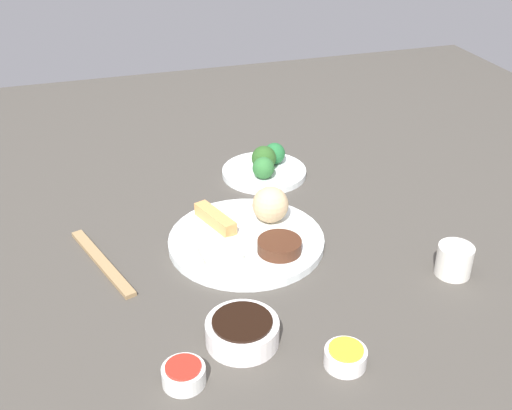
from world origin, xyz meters
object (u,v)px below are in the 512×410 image
Objects in this scene: broccoli_plate at (264,172)px; sauce_ramekin_sweet_and_sour at (184,375)px; sauce_ramekin_hot_mustard at (345,357)px; chopsticks_pair at (102,262)px; main_plate at (246,241)px; soy_sauce_bowl at (242,332)px; teacup at (454,260)px.

sauce_ramekin_sweet_and_sour is (-0.57, 0.30, 0.01)m from broccoli_plate.
sauce_ramekin_hot_mustard is 0.48m from chopsticks_pair.
main_plate reaches higher than chopsticks_pair.
soy_sauce_bowl is (-0.51, 0.20, 0.01)m from broccoli_plate.
soy_sauce_bowl is at bearing -145.25° from chopsticks_pair.
main_plate is 0.27m from chopsticks_pair.
sauce_ramekin_hot_mustard reaches higher than chopsticks_pair.
chopsticks_pair is (0.32, 0.08, -0.01)m from sauce_ramekin_sweet_and_sour.
broccoli_plate is 0.50m from teacup.
soy_sauce_bowl is 0.16m from sauce_ramekin_hot_mustard.
sauce_ramekin_hot_mustard is at bearing 118.57° from teacup.
teacup is at bearing -109.75° from chopsticks_pair.
broccoli_plate is at bearing 23.88° from teacup.
main_plate is at bearing -17.64° from soy_sauce_bowl.
chopsticks_pair is at bearing 41.30° from sauce_ramekin_hot_mustard.
sauce_ramekin_hot_mustard is (-0.60, 0.07, 0.01)m from broccoli_plate.
soy_sauce_bowl is 0.41m from teacup.
sauce_ramekin_hot_mustard is 1.00× the size of teacup.
main_plate is at bearing 58.67° from teacup.
sauce_ramekin_sweet_and_sour is 0.34m from chopsticks_pair.
soy_sauce_bowl is at bearing 158.79° from broccoli_plate.
broccoli_plate is at bearing -57.56° from chopsticks_pair.
main_plate is 1.53× the size of broccoli_plate.
sauce_ramekin_sweet_and_sour is at bearing 149.50° from main_plate.
main_plate is at bearing -30.50° from sauce_ramekin_sweet_and_sour.
broccoli_plate is at bearing -27.84° from sauce_ramekin_sweet_and_sour.
chopsticks_pair is (0.02, 0.27, -0.00)m from main_plate.
main_plate is 4.73× the size of sauce_ramekin_sweet_and_sour.
sauce_ramekin_sweet_and_sour is (0.03, 0.23, 0.00)m from sauce_ramekin_hot_mustard.
main_plate is 4.73× the size of sauce_ramekin_hot_mustard.
main_plate is 1.22× the size of chopsticks_pair.
chopsticks_pair is at bearing 122.44° from broccoli_plate.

